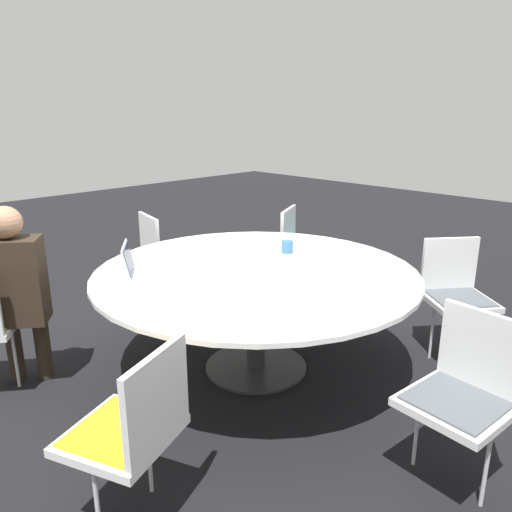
# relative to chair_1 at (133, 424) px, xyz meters

# --- Properties ---
(ground_plane) EXTENTS (16.00, 16.00, 0.00)m
(ground_plane) POSITION_rel_chair_1_xyz_m (-1.34, -0.61, -0.51)
(ground_plane) COLOR black
(conference_table) EXTENTS (2.15, 2.15, 0.73)m
(conference_table) POSITION_rel_chair_1_xyz_m (-1.34, -0.61, 0.13)
(conference_table) COLOR #333333
(conference_table) RESTS_ON ground_plane
(chair_1) EXTENTS (0.56, 0.55, 0.86)m
(chair_1) POSITION_rel_chair_1_xyz_m (0.00, 0.00, 0.00)
(chair_1) COLOR silver
(chair_1) RESTS_ON ground_plane
(chair_2) EXTENTS (0.46, 0.48, 0.86)m
(chair_2) POSITION_rel_chair_1_xyz_m (-1.25, 0.86, 0.00)
(chair_2) COLOR silver
(chair_2) RESTS_ON ground_plane
(chair_3) EXTENTS (0.61, 0.60, 0.86)m
(chair_3) POSITION_rel_chair_1_xyz_m (-2.52, 0.26, 0.00)
(chair_3) COLOR silver
(chair_3) RESTS_ON ground_plane
(chair_4) EXTENTS (0.58, 0.57, 0.86)m
(chair_4) POSITION_rel_chair_1_xyz_m (-2.64, -1.29, 0.00)
(chair_4) COLOR silver
(chair_4) RESTS_ON ground_plane
(chair_5) EXTENTS (0.51, 0.52, 0.86)m
(chair_5) POSITION_rel_chair_1_xyz_m (-1.60, -2.05, 0.00)
(chair_5) COLOR silver
(chair_5) RESTS_ON ground_plane
(person_0) EXTENTS (0.42, 0.39, 1.21)m
(person_0) POSITION_rel_chair_1_xyz_m (-0.12, -1.52, 0.19)
(person_0) COLOR #2D2319
(person_0) RESTS_ON ground_plane
(laptop) EXTENTS (0.37, 0.39, 0.21)m
(laptop) POSITION_rel_chair_1_xyz_m (-0.72, -1.06, 0.27)
(laptop) COLOR silver
(laptop) RESTS_ON conference_table
(coffee_cup) EXTENTS (0.09, 0.09, 0.09)m
(coffee_cup) POSITION_rel_chair_1_xyz_m (-1.80, -0.74, 0.26)
(coffee_cup) COLOR #33669E
(coffee_cup) RESTS_ON conference_table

